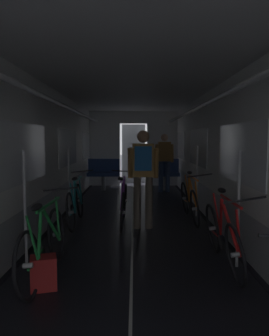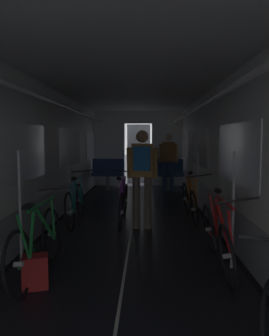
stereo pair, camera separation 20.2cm
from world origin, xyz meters
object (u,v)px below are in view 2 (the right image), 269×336
at_px(person_standing_near_bench, 168,159).
at_px(backpack_on_floor, 35,272).
at_px(bicycle_orange, 190,201).
at_px(bicycle_green, 38,243).
at_px(bicycle_teal, 76,203).
at_px(bicycle_red, 217,236).
at_px(bench_seat_far_left, 108,171).
at_px(bicycle_purple_in_aisle, 123,203).
at_px(bench_seat_far_right, 167,171).
at_px(person_cyclist_aisle, 142,170).

xyz_separation_m(person_standing_near_bench, backpack_on_floor, (-1.80, -6.19, -0.81)).
xyz_separation_m(bicycle_orange, bicycle_green, (-2.04, -2.57, 0.00)).
relative_size(bicycle_teal, bicycle_red, 1.00).
bearing_deg(bench_seat_far_left, bicycle_purple_in_aisle, -79.57).
bearing_deg(person_standing_near_bench, backpack_on_floor, -106.22).
height_order(bicycle_teal, backpack_on_floor, bicycle_teal).
bearing_deg(bench_seat_far_right, bicycle_green, -106.52).
distance_m(bench_seat_far_left, bicycle_purple_in_aisle, 4.09).
bearing_deg(bicycle_green, bicycle_purple_in_aisle, 70.54).
bearing_deg(bicycle_orange, bicycle_teal, -172.06).
distance_m(bicycle_teal, backpack_on_floor, 2.57).
distance_m(bench_seat_far_left, bicycle_green, 6.28).
distance_m(bench_seat_far_right, person_standing_near_bench, 0.55).
xyz_separation_m(bicycle_teal, bicycle_orange, (2.11, 0.29, -0.00)).
distance_m(bicycle_orange, person_cyclist_aisle, 1.24).
height_order(bench_seat_far_left, backpack_on_floor, bench_seat_far_left).
bearing_deg(bicycle_purple_in_aisle, person_cyclist_aisle, -37.87).
height_order(person_cyclist_aisle, backpack_on_floor, person_cyclist_aisle).
bearing_deg(bicycle_red, person_cyclist_aisle, 118.58).
height_order(bench_seat_far_left, bicycle_red, bicycle_red).
distance_m(bicycle_red, backpack_on_floor, 2.10).
height_order(bicycle_green, person_standing_near_bench, person_standing_near_bench).
relative_size(bench_seat_far_right, backpack_on_floor, 2.89).
xyz_separation_m(bicycle_orange, person_standing_near_bench, (-0.18, 3.33, 0.59)).
bearing_deg(backpack_on_floor, bench_seat_far_left, 90.02).
height_order(bicycle_green, backpack_on_floor, bicycle_green).
bearing_deg(bicycle_green, person_cyclist_aisle, 60.17).
bearing_deg(bicycle_teal, bench_seat_far_right, 64.32).
relative_size(bicycle_purple_in_aisle, backpack_on_floor, 4.97).
bearing_deg(bicycle_purple_in_aisle, bicycle_green, -109.46).
xyz_separation_m(bench_seat_far_left, bench_seat_far_right, (1.80, 0.00, 0.00)).
distance_m(bicycle_red, bicycle_green, 2.09).
xyz_separation_m(bench_seat_far_left, person_standing_near_bench, (1.80, -0.38, 0.41)).
xyz_separation_m(bicycle_purple_in_aisle, person_standing_near_bench, (1.06, 3.64, 0.59)).
xyz_separation_m(bicycle_orange, person_cyclist_aisle, (-0.90, -0.57, 0.63)).
height_order(bicycle_red, person_cyclist_aisle, person_cyclist_aisle).
bearing_deg(bicycle_orange, bicycle_purple_in_aisle, -166.30).
bearing_deg(bench_seat_far_right, bicycle_purple_in_aisle, -104.81).
height_order(bench_seat_far_left, bicycle_purple_in_aisle, bench_seat_far_left).
distance_m(bench_seat_far_left, bicycle_teal, 4.01).
height_order(bicycle_orange, bicycle_purple_in_aisle, bicycle_orange).
xyz_separation_m(bicycle_teal, bicycle_purple_in_aisle, (0.86, -0.01, 0.00)).
bearing_deg(bicycle_orange, bench_seat_far_left, 118.09).
height_order(bicycle_red, bicycle_purple_in_aisle, bicycle_red).
height_order(bench_seat_far_right, bicycle_teal, bench_seat_far_right).
xyz_separation_m(bicycle_orange, backpack_on_floor, (-1.98, -2.85, -0.21)).
distance_m(bicycle_purple_in_aisle, person_standing_near_bench, 3.84).
bearing_deg(backpack_on_floor, bicycle_teal, 92.87).
xyz_separation_m(person_cyclist_aisle, bicycle_purple_in_aisle, (-0.34, 0.27, -0.63)).
xyz_separation_m(person_cyclist_aisle, backpack_on_floor, (-1.08, -2.28, -0.85)).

